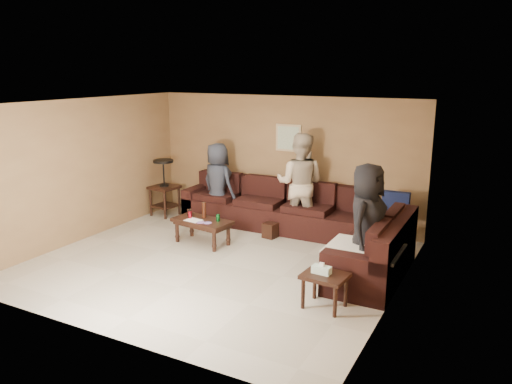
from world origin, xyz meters
TOP-DOWN VIEW (x-y plane):
  - room at (0.00, 0.00)m, footprint 5.60×5.50m
  - sectional_sofa at (0.81, 1.52)m, footprint 4.65×2.90m
  - coffee_table at (-0.71, 0.65)m, footprint 1.10×0.65m
  - end_table_left at (-2.38, 1.75)m, footprint 0.58×0.58m
  - side_table_right at (2.02, -0.65)m, footprint 0.59×0.50m
  - waste_bin at (0.21, 1.49)m, footprint 0.26×0.26m
  - wall_art at (0.10, 2.48)m, footprint 0.52×0.04m
  - person_left at (-1.16, 1.91)m, footprint 0.88×0.69m
  - person_middle at (0.55, 2.02)m, footprint 1.01×0.85m
  - person_right at (2.24, 0.42)m, footprint 0.61×0.88m

SIDE VIEW (x-z plane):
  - waste_bin at x=0.21m, z-range 0.00..0.27m
  - sectional_sofa at x=0.81m, z-range -0.16..0.81m
  - coffee_table at x=-0.71m, z-range 0.01..0.73m
  - side_table_right at x=2.02m, z-range 0.10..0.70m
  - end_table_left at x=-2.38m, z-range 0.03..1.21m
  - person_left at x=-1.16m, z-range 0.00..1.59m
  - person_right at x=2.24m, z-range 0.00..1.73m
  - person_middle at x=0.55m, z-range 0.00..1.88m
  - room at x=0.00m, z-range 0.41..2.91m
  - wall_art at x=0.10m, z-range 1.44..1.96m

